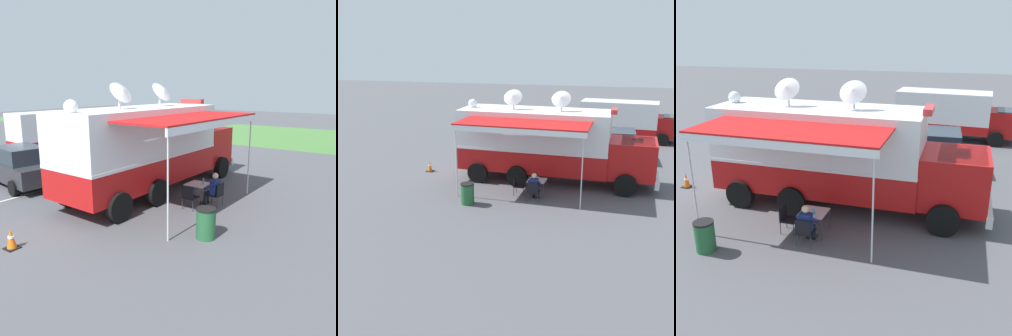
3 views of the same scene
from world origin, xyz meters
The scene contains 14 objects.
ground_plane centered at (0.00, 0.00, 0.00)m, with size 100.00×100.00×0.00m, color #515156.
grass_verge centered at (0.00, 20.72, 0.00)m, with size 80.00×14.00×0.01m, color #4C7F3D.
lot_stripe centered at (-3.91, -2.83, 0.00)m, with size 0.12×4.80×0.01m, color silver.
command_truck centered at (0.05, 0.75, 1.95)m, with size 5.01×9.56×4.53m.
folding_table centered at (2.29, 0.59, 0.67)m, with size 0.82×0.82×0.73m.
water_bottle centered at (2.46, 0.67, 0.83)m, with size 0.07×0.07×0.22m.
folding_chair_at_table centered at (3.09, 0.59, 0.51)m, with size 0.49×0.49×0.87m.
folding_chair_beside_table centered at (2.42, -0.26, 0.51)m, with size 0.49×0.49×0.87m.
seated_responder centered at (2.90, 0.60, 0.65)m, with size 0.67×0.56×1.25m.
trash_bin centered at (4.06, -2.05, 0.46)m, with size 0.57×0.57×0.91m.
traffic_cone centered at (0.07, -5.63, 0.28)m, with size 0.36×0.36×0.58m.
support_truck centered at (-10.62, 4.43, 1.39)m, with size 2.82×6.96×2.70m.
car_behind_truck centered at (-5.30, -1.88, 0.88)m, with size 4.40×2.44×1.76m.
car_far_corner centered at (-4.84, 4.09, 0.88)m, with size 4.25×2.11×1.76m.
Camera 1 is at (8.44, -10.25, 4.27)m, focal length 36.78 mm.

